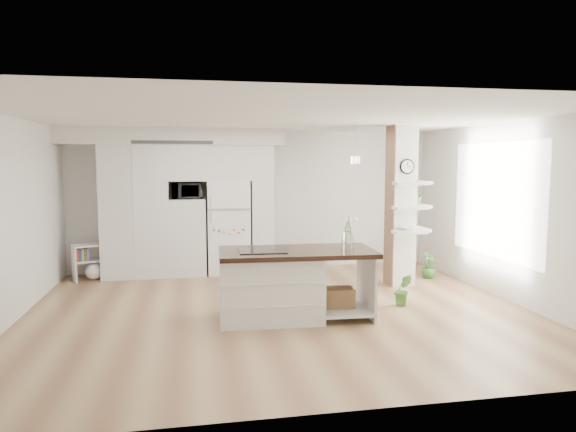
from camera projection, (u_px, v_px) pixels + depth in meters
name	position (u px, v px, depth m)	size (l,w,h in m)	color
floor	(279.00, 311.00, 7.24)	(7.00, 6.00, 0.01)	tan
room	(279.00, 179.00, 7.05)	(7.04, 6.04, 2.72)	white
cabinet_wall	(177.00, 194.00, 9.43)	(4.00, 0.71, 2.70)	white
refrigerator	(228.00, 227.00, 9.68)	(0.78, 0.69, 1.75)	white
column	(407.00, 206.00, 8.64)	(0.69, 0.90, 2.70)	silver
window	(495.00, 200.00, 8.01)	(2.40, 2.40, 0.00)	white
pendant_light	(392.00, 160.00, 7.48)	(0.12, 0.12, 0.10)	white
kitchen_island	(279.00, 283.00, 6.85)	(2.10, 1.07, 1.50)	white
bookshelf	(91.00, 264.00, 9.12)	(0.62, 0.50, 0.64)	white
floor_plant_a	(403.00, 290.00, 7.50)	(0.26, 0.21, 0.47)	#3D772F
floor_plant_b	(429.00, 265.00, 9.27)	(0.26, 0.26, 0.46)	#3D772F
microwave	(187.00, 191.00, 9.41)	(0.54, 0.37, 0.30)	#2D2D2D
shelf_plant	(417.00, 195.00, 8.83)	(0.27, 0.23, 0.30)	#3D772F
decor_bowl	(408.00, 229.00, 8.44)	(0.22, 0.22, 0.05)	white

